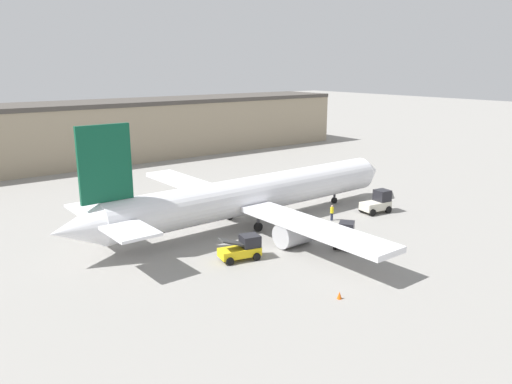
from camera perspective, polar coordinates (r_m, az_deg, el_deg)
The scene contains 8 objects.
ground_plane at distance 52.48m, azimuth 0.00°, elevation -3.46°, with size 400.00×400.00×0.00m, color gray.
terminal_building at distance 89.57m, azimuth -16.49°, elevation 6.70°, with size 92.65×12.65×10.11m.
airplane at distance 51.05m, azimuth -0.88°, elevation -0.46°, with size 40.34×36.81×11.39m.
ground_crew_worker at distance 53.46m, azimuth 8.67°, elevation -2.30°, with size 0.37×0.37×1.67m.
baggage_tug at distance 46.53m, azimuth 10.21°, elevation -4.86°, with size 3.68×3.34×1.95m.
belt_loader_truck at distance 42.48m, azimuth -1.55°, elevation -6.43°, with size 3.74×2.47×2.05m.
pushback_tug at distance 57.27m, azimuth 13.73°, elevation -1.17°, with size 3.54×2.36×2.50m.
safety_cone_near at distance 36.38m, azimuth 9.51°, elevation -11.55°, with size 0.36×0.36×0.55m.
Camera 1 is at (-30.27, -39.77, 16.02)m, focal length 35.00 mm.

